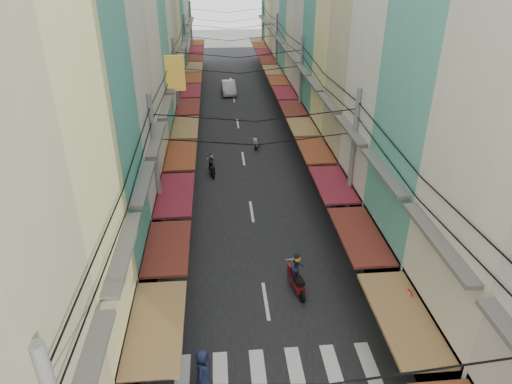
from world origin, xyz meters
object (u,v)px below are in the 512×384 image
bicycle (401,309)px  market_umbrella (432,302)px  traffic_sign (407,309)px  white_car (229,94)px

bicycle → market_umbrella: market_umbrella is taller
market_umbrella → traffic_sign: traffic_sign is taller
white_car → traffic_sign: bearing=-84.6°
white_car → traffic_sign: 38.14m
bicycle → market_umbrella: size_ratio=0.78×
white_car → traffic_sign: size_ratio=1.52×
white_car → traffic_sign: traffic_sign is taller
white_car → bicycle: (6.32, -35.21, 0.00)m
traffic_sign → white_car: bearing=97.9°
white_car → market_umbrella: bearing=-82.5°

